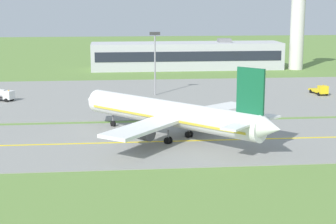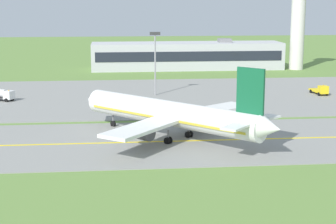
{
  "view_description": "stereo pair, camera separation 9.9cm",
  "coord_description": "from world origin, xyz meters",
  "px_view_note": "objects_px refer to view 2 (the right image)",
  "views": [
    {
      "loc": [
        -11.33,
        -83.92,
        22.15
      ],
      "look_at": [
        -2.46,
        3.98,
        4.0
      ],
      "focal_mm": 59.13,
      "sensor_mm": 36.0,
      "label": 1
    },
    {
      "loc": [
        -11.23,
        -83.93,
        22.15
      ],
      "look_at": [
        -2.46,
        3.98,
        4.0
      ],
      "focal_mm": 59.13,
      "sensor_mm": 36.0,
      "label": 2
    }
  ],
  "objects_px": {
    "service_truck_catering": "(1,94)",
    "service_truck_baggage": "(321,90)",
    "airplane_lead": "(172,114)",
    "apron_light_mast": "(155,55)",
    "control_tower": "(298,14)"
  },
  "relations": [
    {
      "from": "control_tower",
      "to": "airplane_lead",
      "type": "bearing_deg",
      "value": -119.89
    },
    {
      "from": "airplane_lead",
      "to": "service_truck_baggage",
      "type": "height_order",
      "value": "airplane_lead"
    },
    {
      "from": "airplane_lead",
      "to": "control_tower",
      "type": "distance_m",
      "value": 99.27
    },
    {
      "from": "service_truck_catering",
      "to": "service_truck_baggage",
      "type": "bearing_deg",
      "value": 0.26
    },
    {
      "from": "airplane_lead",
      "to": "service_truck_baggage",
      "type": "relative_size",
      "value": 4.83
    },
    {
      "from": "service_truck_baggage",
      "to": "service_truck_catering",
      "type": "height_order",
      "value": "service_truck_catering"
    },
    {
      "from": "airplane_lead",
      "to": "control_tower",
      "type": "bearing_deg",
      "value": 60.11
    },
    {
      "from": "airplane_lead",
      "to": "apron_light_mast",
      "type": "relative_size",
      "value": 2.15
    },
    {
      "from": "airplane_lead",
      "to": "control_tower",
      "type": "height_order",
      "value": "control_tower"
    },
    {
      "from": "airplane_lead",
      "to": "apron_light_mast",
      "type": "xyz_separation_m",
      "value": [
        0.56,
        41.18,
        5.19
      ]
    },
    {
      "from": "service_truck_catering",
      "to": "control_tower",
      "type": "height_order",
      "value": "control_tower"
    },
    {
      "from": "service_truck_catering",
      "to": "apron_light_mast",
      "type": "relative_size",
      "value": 0.43
    },
    {
      "from": "service_truck_catering",
      "to": "apron_light_mast",
      "type": "xyz_separation_m",
      "value": [
        34.33,
        3.8,
        7.79
      ]
    },
    {
      "from": "control_tower",
      "to": "apron_light_mast",
      "type": "distance_m",
      "value": 66.04
    },
    {
      "from": "apron_light_mast",
      "to": "airplane_lead",
      "type": "bearing_deg",
      "value": -90.78
    }
  ]
}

